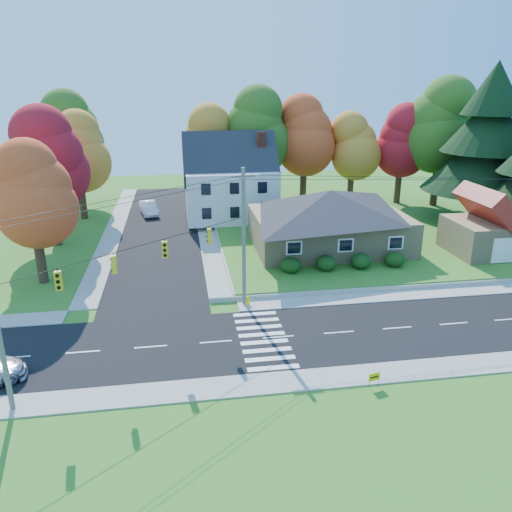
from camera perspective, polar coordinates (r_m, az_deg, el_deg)
The scene contains 25 objects.
ground at distance 32.19m, azimuth 2.59°, elevation -9.26°, with size 120.00×120.00×0.00m, color #3D7923.
road_main at distance 32.19m, azimuth 2.59°, elevation -9.25°, with size 90.00×8.00×0.02m, color black.
road_cross at distance 55.87m, azimuth -10.84°, elevation 3.04°, with size 8.00×44.00×0.02m, color black.
sidewalk_north at distance 36.56m, azimuth 1.04°, elevation -5.49°, with size 90.00×2.00×0.08m, color #9C9A90.
sidewalk_south at distance 28.00m, azimuth 4.66°, elevation -14.03°, with size 90.00×2.00×0.08m, color #9C9A90.
lawn at distance 54.32m, azimuth 11.72°, elevation 2.77°, with size 30.00×30.00×0.50m, color #3D7923.
ranch_house at distance 47.37m, azimuth 8.35°, elevation 4.32°, with size 14.60×10.60×5.40m.
colonial_house at distance 57.00m, azimuth -2.91°, elevation 8.42°, with size 10.40×8.40×9.60m.
garage at distance 50.02m, azimuth 25.25°, elevation 2.95°, with size 7.30×6.30×4.60m.
hedge_row at distance 42.23m, azimuth 9.99°, elevation -0.68°, with size 10.70×1.70×1.27m.
traffic_infrastructure at distance 31.29m, azimuth 1.97°, elevation 0.20°, with size 38.10×10.66×10.00m.
tree_lot_0 at distance 62.18m, azimuth -5.50°, elevation 12.75°, with size 6.72×6.72×12.51m.
tree_lot_1 at distance 61.71m, azimuth 0.26°, elevation 14.01°, with size 7.84×7.84×14.60m.
tree_lot_2 at distance 63.97m, azimuth 5.58°, elevation 13.52°, with size 7.28×7.28×13.56m.
tree_lot_3 at distance 64.91m, azimuth 11.02°, elevation 12.19°, with size 6.16×6.16×11.47m.
tree_lot_4 at distance 66.19m, azimuth 16.37°, elevation 12.48°, with size 6.72×6.72×12.51m.
tree_lot_5 at distance 66.03m, azimuth 20.51°, elevation 13.75°, with size 8.40×8.40×15.64m.
conifer_east_a at distance 59.80m, azimuth 24.96°, elevation 11.86°, with size 12.80×12.80×16.96m.
tree_west_0 at distance 42.03m, azimuth -24.34°, elevation 6.33°, with size 6.16×6.16×11.47m.
tree_west_1 at distance 51.60m, azimuth -22.89°, elevation 10.16°, with size 7.28×7.28×13.56m.
tree_west_2 at distance 61.17m, azimuth -19.79°, elevation 11.14°, with size 6.72×6.72×12.51m.
tree_west_3 at distance 69.22m, azimuth -20.42°, elevation 13.01°, with size 7.84×7.84×14.60m.
white_car at distance 62.05m, azimuth -12.13°, elevation 5.37°, with size 1.71×4.90×1.61m, color silver.
fire_hydrant at distance 36.30m, azimuth -0.92°, elevation -5.17°, with size 0.40×0.31×0.70m.
yard_sign at distance 27.88m, azimuth 13.36°, elevation -13.32°, with size 0.66×0.20×0.85m.
Camera 1 is at (-5.78, -27.65, 15.45)m, focal length 35.00 mm.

